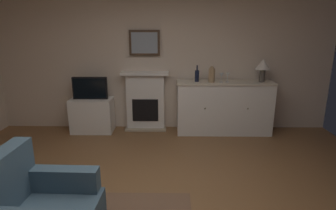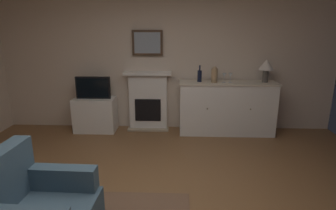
{
  "view_description": "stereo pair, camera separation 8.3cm",
  "coord_description": "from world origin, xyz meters",
  "px_view_note": "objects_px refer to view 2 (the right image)",
  "views": [
    {
      "loc": [
        0.17,
        -2.5,
        1.89
      ],
      "look_at": [
        0.13,
        0.69,
        1.0
      ],
      "focal_mm": 30.03,
      "sensor_mm": 36.0,
      "label": 1
    },
    {
      "loc": [
        0.26,
        -2.5,
        1.89
      ],
      "look_at": [
        0.13,
        0.69,
        1.0
      ],
      "focal_mm": 30.03,
      "sensor_mm": 36.0,
      "label": 2
    }
  ],
  "objects_px": {
    "framed_picture": "(147,43)",
    "wine_bottle": "(200,76)",
    "table_lamp": "(266,66)",
    "vase_decorative": "(214,74)",
    "tv_set": "(93,88)",
    "wine_glass_left": "(224,76)",
    "fireplace_unit": "(148,101)",
    "wine_glass_center": "(230,76)",
    "sideboard_cabinet": "(227,108)",
    "tv_cabinet": "(95,115)"
  },
  "relations": [
    {
      "from": "tv_cabinet",
      "to": "fireplace_unit",
      "type": "bearing_deg",
      "value": 9.45
    },
    {
      "from": "framed_picture",
      "to": "wine_bottle",
      "type": "relative_size",
      "value": 1.9
    },
    {
      "from": "fireplace_unit",
      "to": "wine_glass_center",
      "type": "bearing_deg",
      "value": -8.63
    },
    {
      "from": "fireplace_unit",
      "to": "tv_set",
      "type": "height_order",
      "value": "fireplace_unit"
    },
    {
      "from": "table_lamp",
      "to": "tv_cabinet",
      "type": "bearing_deg",
      "value": 179.72
    },
    {
      "from": "wine_glass_center",
      "to": "tv_set",
      "type": "xyz_separation_m",
      "value": [
        -2.44,
        0.04,
        -0.24
      ]
    },
    {
      "from": "wine_bottle",
      "to": "tv_set",
      "type": "xyz_separation_m",
      "value": [
        -1.91,
        -0.01,
        -0.23
      ]
    },
    {
      "from": "sideboard_cabinet",
      "to": "tv_cabinet",
      "type": "relative_size",
      "value": 2.28
    },
    {
      "from": "fireplace_unit",
      "to": "sideboard_cabinet",
      "type": "height_order",
      "value": "fireplace_unit"
    },
    {
      "from": "fireplace_unit",
      "to": "wine_bottle",
      "type": "bearing_deg",
      "value": -10.42
    },
    {
      "from": "vase_decorative",
      "to": "tv_set",
      "type": "distance_m",
      "value": 2.18
    },
    {
      "from": "framed_picture",
      "to": "tv_set",
      "type": "relative_size",
      "value": 0.89
    },
    {
      "from": "vase_decorative",
      "to": "tv_set",
      "type": "height_order",
      "value": "vase_decorative"
    },
    {
      "from": "tv_set",
      "to": "wine_glass_center",
      "type": "bearing_deg",
      "value": -0.87
    },
    {
      "from": "wine_bottle",
      "to": "tv_set",
      "type": "distance_m",
      "value": 1.93
    },
    {
      "from": "framed_picture",
      "to": "vase_decorative",
      "type": "height_order",
      "value": "framed_picture"
    },
    {
      "from": "sideboard_cabinet",
      "to": "tv_cabinet",
      "type": "bearing_deg",
      "value": 179.64
    },
    {
      "from": "sideboard_cabinet",
      "to": "tv_cabinet",
      "type": "xyz_separation_m",
      "value": [
        -2.42,
        0.02,
        -0.16
      ]
    },
    {
      "from": "wine_glass_left",
      "to": "tv_cabinet",
      "type": "height_order",
      "value": "wine_glass_left"
    },
    {
      "from": "framed_picture",
      "to": "wine_bottle",
      "type": "xyz_separation_m",
      "value": [
        0.94,
        -0.22,
        -0.55
      ]
    },
    {
      "from": "sideboard_cabinet",
      "to": "wine_glass_center",
      "type": "distance_m",
      "value": 0.6
    },
    {
      "from": "fireplace_unit",
      "to": "sideboard_cabinet",
      "type": "relative_size",
      "value": 0.64
    },
    {
      "from": "sideboard_cabinet",
      "to": "table_lamp",
      "type": "relative_size",
      "value": 4.28
    },
    {
      "from": "sideboard_cabinet",
      "to": "table_lamp",
      "type": "bearing_deg",
      "value": 0.0
    },
    {
      "from": "sideboard_cabinet",
      "to": "wine_glass_center",
      "type": "bearing_deg",
      "value": -60.33
    },
    {
      "from": "wine_glass_left",
      "to": "vase_decorative",
      "type": "relative_size",
      "value": 0.59
    },
    {
      "from": "fireplace_unit",
      "to": "tv_set",
      "type": "distance_m",
      "value": 1.03
    },
    {
      "from": "fireplace_unit",
      "to": "tv_cabinet",
      "type": "bearing_deg",
      "value": -170.55
    },
    {
      "from": "sideboard_cabinet",
      "to": "wine_glass_left",
      "type": "distance_m",
      "value": 0.61
    },
    {
      "from": "sideboard_cabinet",
      "to": "wine_bottle",
      "type": "relative_size",
      "value": 5.91
    },
    {
      "from": "sideboard_cabinet",
      "to": "vase_decorative",
      "type": "height_order",
      "value": "vase_decorative"
    },
    {
      "from": "table_lamp",
      "to": "tv_set",
      "type": "distance_m",
      "value": 3.08
    },
    {
      "from": "table_lamp",
      "to": "wine_glass_center",
      "type": "bearing_deg",
      "value": -175.77
    },
    {
      "from": "wine_glass_left",
      "to": "framed_picture",
      "type": "bearing_deg",
      "value": 168.3
    },
    {
      "from": "fireplace_unit",
      "to": "vase_decorative",
      "type": "bearing_deg",
      "value": -10.82
    },
    {
      "from": "wine_glass_left",
      "to": "vase_decorative",
      "type": "height_order",
      "value": "vase_decorative"
    },
    {
      "from": "table_lamp",
      "to": "tv_cabinet",
      "type": "xyz_separation_m",
      "value": [
        -3.06,
        0.02,
        -0.92
      ]
    },
    {
      "from": "table_lamp",
      "to": "wine_glass_left",
      "type": "distance_m",
      "value": 0.74
    },
    {
      "from": "sideboard_cabinet",
      "to": "wine_bottle",
      "type": "bearing_deg",
      "value": 179.43
    },
    {
      "from": "tv_set",
      "to": "wine_bottle",
      "type": "bearing_deg",
      "value": 0.4
    },
    {
      "from": "table_lamp",
      "to": "vase_decorative",
      "type": "bearing_deg",
      "value": -176.79
    },
    {
      "from": "tv_set",
      "to": "wine_glass_left",
      "type": "bearing_deg",
      "value": -1.24
    },
    {
      "from": "table_lamp",
      "to": "tv_set",
      "type": "bearing_deg",
      "value": -179.85
    },
    {
      "from": "vase_decorative",
      "to": "tv_cabinet",
      "type": "height_order",
      "value": "vase_decorative"
    },
    {
      "from": "wine_bottle",
      "to": "wine_glass_center",
      "type": "distance_m",
      "value": 0.53
    },
    {
      "from": "framed_picture",
      "to": "table_lamp",
      "type": "height_order",
      "value": "framed_picture"
    },
    {
      "from": "fireplace_unit",
      "to": "tv_set",
      "type": "xyz_separation_m",
      "value": [
        -0.98,
        -0.19,
        0.28
      ]
    },
    {
      "from": "wine_bottle",
      "to": "tv_cabinet",
      "type": "relative_size",
      "value": 0.39
    },
    {
      "from": "wine_bottle",
      "to": "sideboard_cabinet",
      "type": "bearing_deg",
      "value": -0.57
    },
    {
      "from": "fireplace_unit",
      "to": "vase_decorative",
      "type": "height_order",
      "value": "vase_decorative"
    }
  ]
}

